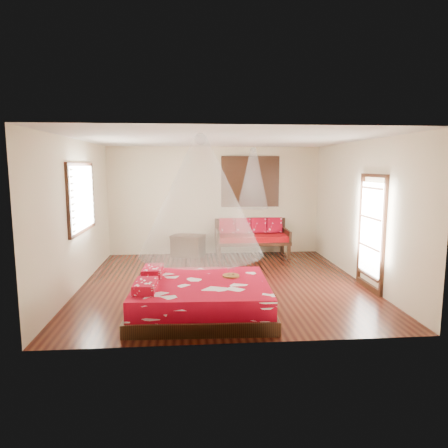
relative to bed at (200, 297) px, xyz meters
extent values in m
cube|color=black|center=(0.49, 1.60, -0.26)|extent=(5.50, 5.50, 0.02)
cube|color=silver|center=(0.49, 1.60, 2.56)|extent=(5.50, 5.50, 0.02)
cube|color=beige|center=(-2.27, 1.60, 1.15)|extent=(0.02, 5.50, 2.80)
cube|color=beige|center=(3.25, 1.60, 1.15)|extent=(0.02, 5.50, 2.80)
cube|color=beige|center=(0.49, 4.36, 1.15)|extent=(5.50, 0.02, 2.80)
cube|color=beige|center=(0.49, -1.16, 1.15)|extent=(5.50, 0.02, 2.80)
cube|color=black|center=(0.02, 0.00, -0.15)|extent=(2.23, 2.04, 0.20)
cube|color=#9C051B|center=(0.02, 0.00, 0.10)|extent=(2.13, 1.93, 0.30)
cube|color=#9C051B|center=(-0.81, -0.38, 0.32)|extent=(0.33, 0.58, 0.14)
cube|color=#9C051B|center=(-0.78, 0.44, 0.32)|extent=(0.33, 0.58, 0.14)
cube|color=black|center=(0.54, 3.54, -0.04)|extent=(0.08, 0.08, 0.42)
cube|color=black|center=(2.29, 3.54, -0.04)|extent=(0.08, 0.08, 0.42)
cube|color=black|center=(0.54, 4.26, -0.04)|extent=(0.08, 0.08, 0.42)
cube|color=black|center=(2.29, 4.26, -0.04)|extent=(0.08, 0.08, 0.42)
cube|color=black|center=(1.42, 3.90, 0.13)|extent=(1.87, 0.83, 0.08)
cube|color=maroon|center=(1.42, 3.90, 0.24)|extent=(1.81, 0.77, 0.14)
cube|color=black|center=(1.42, 4.28, 0.42)|extent=(1.87, 0.06, 0.55)
cube|color=black|center=(0.52, 3.90, 0.29)|extent=(0.06, 0.83, 0.30)
cube|color=black|center=(2.31, 3.90, 0.29)|extent=(0.06, 0.83, 0.30)
cube|color=#9C051B|center=(0.79, 4.16, 0.51)|extent=(0.40, 0.20, 0.41)
cube|color=#9C051B|center=(1.21, 4.16, 0.51)|extent=(0.40, 0.20, 0.41)
cube|color=#9C051B|center=(1.63, 4.16, 0.51)|extent=(0.40, 0.20, 0.41)
cube|color=#9C051B|center=(2.04, 4.16, 0.51)|extent=(0.40, 0.20, 0.41)
cube|color=black|center=(-0.22, 4.05, 0.00)|extent=(0.91, 0.78, 0.50)
cube|color=black|center=(-0.22, 4.05, 0.27)|extent=(0.96, 0.83, 0.05)
cube|color=black|center=(1.42, 4.32, 1.65)|extent=(1.52, 0.06, 1.32)
cube|color=black|center=(1.42, 4.31, 1.65)|extent=(1.35, 0.04, 1.10)
cube|color=black|center=(-2.23, 1.80, 1.45)|extent=(0.08, 1.74, 1.34)
cube|color=silver|center=(-2.19, 1.80, 1.45)|extent=(0.04, 1.54, 1.10)
cube|color=black|center=(3.21, 1.00, 0.80)|extent=(0.08, 1.02, 2.16)
cube|color=white|center=(3.19, 1.00, 0.90)|extent=(0.03, 0.82, 1.70)
cylinder|color=brown|center=(0.51, 0.27, 0.26)|extent=(0.28, 0.28, 0.03)
cone|color=white|center=(0.02, 0.00, 1.60)|extent=(1.92, 1.92, 1.80)
cone|color=white|center=(1.42, 3.85, 1.75)|extent=(0.78, 0.78, 1.50)
camera|label=1|loc=(-0.13, -6.06, 2.04)|focal=32.00mm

